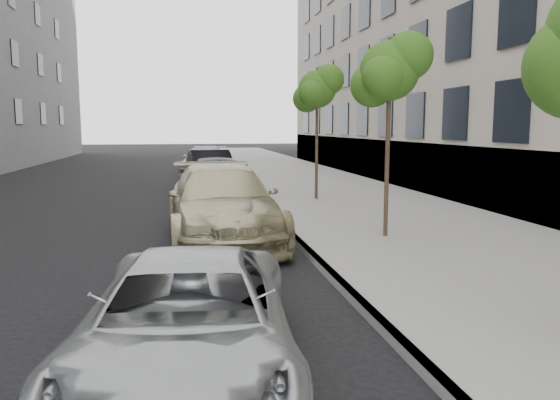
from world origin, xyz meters
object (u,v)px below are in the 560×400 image
object	(u,v)px
suv	(222,203)
sedan_blue	(219,180)
tree_far	(318,89)
sedan_rear	(205,161)
sedan_black	(211,168)
tree_mid	(391,71)
minivan	(187,324)

from	to	relation	value
suv	sedan_blue	bearing A→B (deg)	84.86
tree_far	sedan_rear	xyz separation A→B (m)	(-3.33, 11.68, -3.07)
sedan_blue	sedan_black	distance (m)	5.43
tree_far	suv	size ratio (longest dim) A/B	0.77
sedan_blue	tree_mid	bearing A→B (deg)	-66.48
sedan_blue	sedan_rear	xyz separation A→B (m)	(-0.00, 11.40, -0.06)
sedan_rear	sedan_black	bearing A→B (deg)	-80.22
tree_mid	sedan_rear	world-z (taller)	tree_mid
suv	sedan_rear	xyz separation A→B (m)	(0.34, 17.36, -0.09)
tree_mid	suv	world-z (taller)	tree_mid
sedan_rear	suv	bearing A→B (deg)	-81.33
suv	sedan_rear	size ratio (longest dim) A/B	1.11
tree_mid	sedan_rear	bearing A→B (deg)	100.37
sedan_black	sedan_rear	distance (m)	5.97
tree_mid	sedan_blue	xyz separation A→B (m)	(-3.33, 6.78, -2.98)
suv	sedan_blue	world-z (taller)	suv
tree_far	sedan_black	world-z (taller)	tree_far
suv	tree_mid	bearing A→B (deg)	-14.63
sedan_rear	tree_mid	bearing A→B (deg)	-69.86
minivan	sedan_rear	bearing A→B (deg)	92.92
sedan_rear	tree_far	bearing A→B (deg)	-64.33
tree_far	minivan	bearing A→B (deg)	-109.54
tree_far	minivan	size ratio (longest dim) A/B	0.98
suv	sedan_rear	distance (m)	17.36
suv	minivan	bearing A→B (deg)	-98.79
minivan	tree_mid	bearing A→B (deg)	59.71
tree_far	sedan_blue	world-z (taller)	tree_far
sedan_black	sedan_blue	bearing A→B (deg)	-94.94
tree_mid	sedan_blue	bearing A→B (deg)	116.13
sedan_blue	sedan_black	xyz separation A→B (m)	(0.00, 5.43, -0.03)
suv	sedan_rear	bearing A→B (deg)	86.98
tree_mid	suv	size ratio (longest dim) A/B	0.76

